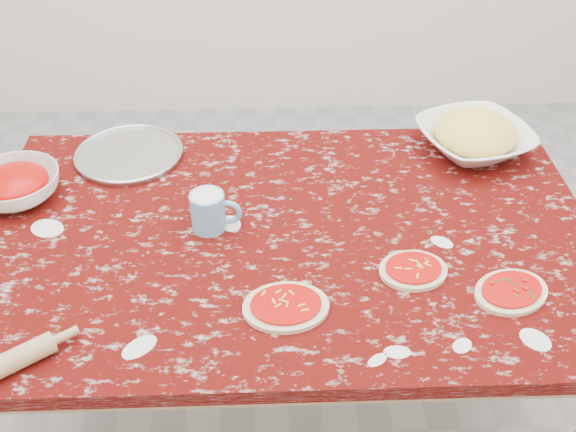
{
  "coord_description": "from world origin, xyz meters",
  "views": [
    {
      "loc": [
        -0.05,
        -1.3,
        1.84
      ],
      "look_at": [
        0.0,
        0.0,
        0.8
      ],
      "focal_mm": 40.83,
      "sensor_mm": 36.0,
      "label": 1
    }
  ],
  "objects_px": {
    "cheese_bowl": "(474,139)",
    "flour_mug": "(210,211)",
    "pizza_tray": "(129,155)",
    "sauce_bowl": "(15,186)",
    "worktable": "(288,255)"
  },
  "relations": [
    {
      "from": "cheese_bowl",
      "to": "flour_mug",
      "type": "height_order",
      "value": "flour_mug"
    },
    {
      "from": "pizza_tray",
      "to": "flour_mug",
      "type": "relative_size",
      "value": 2.36
    },
    {
      "from": "sauce_bowl",
      "to": "cheese_bowl",
      "type": "bearing_deg",
      "value": 8.43
    },
    {
      "from": "pizza_tray",
      "to": "cheese_bowl",
      "type": "relative_size",
      "value": 0.98
    },
    {
      "from": "flour_mug",
      "to": "sauce_bowl",
      "type": "bearing_deg",
      "value": 164.64
    },
    {
      "from": "worktable",
      "to": "cheese_bowl",
      "type": "distance_m",
      "value": 0.69
    },
    {
      "from": "sauce_bowl",
      "to": "flour_mug",
      "type": "xyz_separation_m",
      "value": [
        0.54,
        -0.15,
        0.02
      ]
    },
    {
      "from": "sauce_bowl",
      "to": "flour_mug",
      "type": "bearing_deg",
      "value": -15.36
    },
    {
      "from": "pizza_tray",
      "to": "flour_mug",
      "type": "xyz_separation_m",
      "value": [
        0.27,
        -0.35,
        0.05
      ]
    },
    {
      "from": "worktable",
      "to": "flour_mug",
      "type": "distance_m",
      "value": 0.24
    },
    {
      "from": "worktable",
      "to": "pizza_tray",
      "type": "height_order",
      "value": "pizza_tray"
    },
    {
      "from": "worktable",
      "to": "pizza_tray",
      "type": "xyz_separation_m",
      "value": [
        -0.47,
        0.37,
        0.09
      ]
    },
    {
      "from": "worktable",
      "to": "sauce_bowl",
      "type": "xyz_separation_m",
      "value": [
        -0.74,
        0.17,
        0.12
      ]
    },
    {
      "from": "pizza_tray",
      "to": "sauce_bowl",
      "type": "xyz_separation_m",
      "value": [
        -0.27,
        -0.2,
        0.03
      ]
    },
    {
      "from": "cheese_bowl",
      "to": "flour_mug",
      "type": "distance_m",
      "value": 0.85
    }
  ]
}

